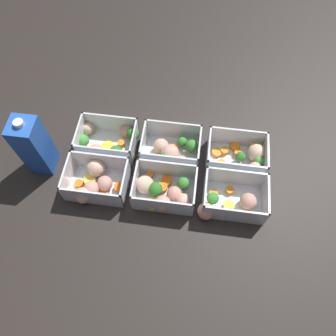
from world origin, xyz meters
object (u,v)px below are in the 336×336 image
container_near_left (96,181)px  juice_carton (34,146)px  container_far_center (172,152)px  container_far_right (244,156)px  container_far_left (107,141)px  container_near_right (230,201)px  container_near_center (163,191)px

container_near_left → juice_carton: (-0.16, 0.05, 0.07)m
container_near_left → container_far_center: (0.19, 0.12, 0.00)m
container_far_center → container_far_right: same height
container_far_right → juice_carton: juice_carton is taller
container_far_left → container_far_right: (0.39, -0.00, 0.00)m
container_far_center → container_near_right: bearing=-36.9°
container_near_left → container_near_right: size_ratio=0.91×
container_near_center → container_near_right: bearing=-1.5°
container_near_center → juice_carton: size_ratio=0.84×
container_far_left → container_far_center: bearing=-3.8°
container_near_left → container_far_right: bearing=18.4°
container_far_left → container_far_center: (0.19, -0.01, 0.00)m
container_near_right → container_near_center: bearing=178.5°
container_near_center → juice_carton: juice_carton is taller
container_near_left → container_near_right: same height
container_far_center → container_far_right: size_ratio=0.96×
container_near_left → container_near_right: (0.36, -0.01, 0.00)m
container_near_left → container_far_right: (0.40, 0.13, 0.00)m
container_near_left → container_far_center: bearing=31.8°
container_near_right → juice_carton: bearing=173.8°
container_near_right → container_far_right: 0.14m
container_near_right → container_far_left: same height
container_near_left → container_far_left: same height
container_near_center → container_near_right: same height
container_near_center → container_far_center: (0.01, 0.12, 0.00)m
juice_carton → container_near_right: bearing=-6.2°
container_near_left → container_far_right: same height
container_near_right → container_far_left: 0.39m
container_far_left → juice_carton: (-0.17, -0.08, 0.07)m
container_near_center → juice_carton: bearing=171.4°
container_near_right → container_far_right: bearing=76.6°
container_far_left → juice_carton: size_ratio=0.90×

